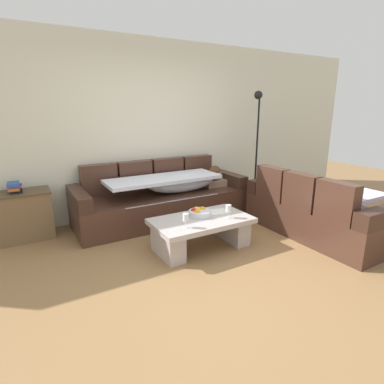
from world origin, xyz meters
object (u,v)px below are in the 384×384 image
at_px(fruit_bowl, 199,213).
at_px(couch_near_window, 316,210).
at_px(open_magazine, 217,212).
at_px(coffee_table, 201,229).
at_px(wine_glass_near_left, 186,218).
at_px(wine_glass_near_right, 228,209).
at_px(book_stack_on_cabinet, 14,187).
at_px(couch_along_wall, 164,198).
at_px(side_cabinet, 23,216).
at_px(floor_lamp, 257,141).

bearing_deg(fruit_bowl, couch_near_window, -17.91).
relative_size(couch_near_window, open_magazine, 6.76).
distance_m(coffee_table, wine_glass_near_left, 0.43).
distance_m(wine_glass_near_right, book_stack_on_cabinet, 2.70).
bearing_deg(open_magazine, couch_along_wall, 112.39).
bearing_deg(book_stack_on_cabinet, coffee_table, -35.99).
height_order(coffee_table, side_cabinet, side_cabinet).
height_order(fruit_bowl, open_magazine, fruit_bowl).
height_order(fruit_bowl, wine_glass_near_right, wine_glass_near_right).
xyz_separation_m(coffee_table, fruit_bowl, (0.03, 0.10, 0.18)).
bearing_deg(couch_near_window, side_cabinet, 62.50).
distance_m(fruit_bowl, side_cabinet, 2.31).
relative_size(side_cabinet, book_stack_on_cabinet, 3.33).
bearing_deg(book_stack_on_cabinet, fruit_bowl, -33.60).
bearing_deg(book_stack_on_cabinet, wine_glass_near_left, -43.97).
relative_size(fruit_bowl, side_cabinet, 0.39).
distance_m(couch_along_wall, floor_lamp, 1.98).
relative_size(couch_near_window, side_cabinet, 2.63).
xyz_separation_m(couch_along_wall, side_cabinet, (-1.93, 0.22, -0.01)).
distance_m(book_stack_on_cabinet, floor_lamp, 3.82).
xyz_separation_m(couch_near_window, side_cabinet, (-3.46, 1.80, -0.01)).
distance_m(couch_near_window, fruit_bowl, 1.64).
bearing_deg(fruit_bowl, open_magazine, -1.16).
bearing_deg(open_magazine, floor_lamp, 44.43).
xyz_separation_m(side_cabinet, book_stack_on_cabinet, (-0.04, -0.00, 0.39)).
bearing_deg(open_magazine, coffee_table, -152.67).
height_order(wine_glass_near_left, book_stack_on_cabinet, book_stack_on_cabinet).
bearing_deg(wine_glass_near_right, open_magazine, 89.76).
bearing_deg(fruit_bowl, floor_lamp, 30.51).
bearing_deg(couch_along_wall, wine_glass_near_left, -105.10).
height_order(coffee_table, book_stack_on_cabinet, book_stack_on_cabinet).
distance_m(wine_glass_near_left, floor_lamp, 2.64).
relative_size(coffee_table, wine_glass_near_left, 7.23).
relative_size(wine_glass_near_left, floor_lamp, 0.09).
xyz_separation_m(wine_glass_near_left, side_cabinet, (-1.57, 1.56, -0.17)).
xyz_separation_m(wine_glass_near_left, wine_glass_near_right, (0.60, 0.02, 0.00)).
bearing_deg(side_cabinet, book_stack_on_cabinet, -173.62).
distance_m(fruit_bowl, wine_glass_near_left, 0.43).
height_order(wine_glass_near_right, floor_lamp, floor_lamp).
bearing_deg(fruit_bowl, wine_glass_near_right, -42.61).
distance_m(open_magazine, side_cabinet, 2.53).
relative_size(couch_along_wall, floor_lamp, 1.33).
height_order(couch_near_window, coffee_table, couch_near_window).
bearing_deg(couch_near_window, couch_along_wall, 44.19).
xyz_separation_m(couch_along_wall, couch_near_window, (1.53, -1.58, 0.01)).
xyz_separation_m(coffee_table, floor_lamp, (1.87, 1.18, 0.88)).
xyz_separation_m(fruit_bowl, floor_lamp, (1.84, 1.09, 0.69)).
relative_size(coffee_table, floor_lamp, 0.62).
bearing_deg(couch_near_window, open_magazine, 68.93).
distance_m(coffee_table, book_stack_on_cabinet, 2.41).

